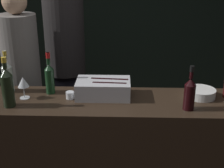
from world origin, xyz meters
TOP-DOWN VIEW (x-y plane):
  - wall_back_chalkboard at (0.00, 2.44)m, footprint 6.40×0.06m
  - bar_counter at (0.00, 0.26)m, footprint 1.87×0.52m
  - ice_bin_with_bottles at (-0.06, 0.33)m, footprint 0.40×0.25m
  - bowl_white at (0.67, 0.34)m, footprint 0.22×0.22m
  - wine_glass at (-0.65, 0.28)m, footprint 0.08×0.08m
  - candle_votive at (-0.31, 0.28)m, footprint 0.06×0.06m
  - red_wine_bottle_burgundy at (-0.48, 0.38)m, footprint 0.07×0.07m
  - rose_wine_bottle at (-0.81, 0.41)m, footprint 0.08×0.08m
  - champagne_bottle at (-0.72, 0.14)m, footprint 0.08×0.08m
  - red_wine_bottle_black_foil at (0.53, 0.13)m, footprint 0.08×0.08m
  - person_in_hoodie at (-0.50, 1.19)m, footprint 0.39×0.39m
  - person_blond_tee at (-0.84, 0.83)m, footprint 0.33×0.33m

SIDE VIEW (x-z plane):
  - bar_counter at x=0.00m, z-range 0.00..0.95m
  - person_blond_tee at x=-0.84m, z-range 0.10..1.80m
  - candle_votive at x=-0.31m, z-range 0.95..1.01m
  - bowl_white at x=0.67m, z-range 0.95..1.02m
  - person_in_hoodie at x=-0.50m, z-range 0.10..1.91m
  - ice_bin_with_bottles at x=-0.06m, z-range 0.96..1.09m
  - wine_glass at x=-0.65m, z-range 0.99..1.16m
  - red_wine_bottle_black_foil at x=0.53m, z-range 0.92..1.23m
  - red_wine_bottle_burgundy at x=-0.48m, z-range 0.92..1.25m
  - rose_wine_bottle at x=-0.81m, z-range 0.92..1.25m
  - champagne_bottle at x=-0.72m, z-range 0.92..1.28m
  - wall_back_chalkboard at x=0.00m, z-range 0.00..2.80m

